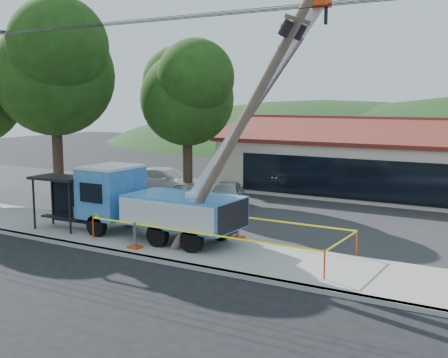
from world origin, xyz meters
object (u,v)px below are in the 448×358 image
leaning_pole (243,122)px  car_white (167,195)px  utility_truck (154,201)px  car_silver (226,211)px  bus_shelter (63,190)px

leaning_pole → car_white: size_ratio=1.67×
utility_truck → car_white: 11.04m
leaning_pole → car_white: leaning_pole is taller
leaning_pole → car_silver: 10.49m
leaning_pole → car_silver: bearing=124.4°
car_silver → leaning_pole: bearing=-79.4°
leaning_pole → car_white: 15.43m
leaning_pole → bus_shelter: (-9.03, 0.30, -3.11)m
utility_truck → leaning_pole: 5.67m
utility_truck → bus_shelter: utility_truck is taller
leaning_pole → bus_shelter: 9.55m
bus_shelter → car_white: bearing=95.7°
utility_truck → leaning_pole: utility_truck is taller
utility_truck → bus_shelter: (-4.47, -0.65, 0.14)m
utility_truck → leaning_pole: size_ratio=1.20×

